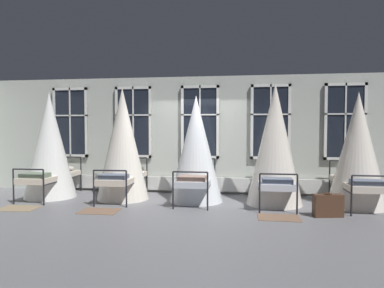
{
  "coord_description": "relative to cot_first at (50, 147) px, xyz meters",
  "views": [
    {
      "loc": [
        1.13,
        -7.94,
        1.73
      ],
      "look_at": [
        -0.06,
        0.23,
        1.36
      ],
      "focal_mm": 32.92,
      "sensor_mm": 36.0,
      "label": 1
    }
  ],
  "objects": [
    {
      "name": "cot_fifth",
      "position": [
        7.27,
        -0.03,
        -0.05
      ],
      "size": [
        1.26,
        1.86,
        2.53
      ],
      "rotation": [
        0.0,
        0.0,
        1.57
      ],
      "color": "black",
      "rests_on": "ground"
    },
    {
      "name": "ground",
      "position": [
        3.65,
        -0.22,
        -1.27
      ],
      "size": [
        21.81,
        21.81,
        0.0
      ],
      "primitive_type": "plane",
      "color": "slate"
    },
    {
      "name": "suitcase_dark",
      "position": [
        6.43,
        -1.06,
        -1.04
      ],
      "size": [
        0.59,
        0.3,
        0.47
      ],
      "rotation": [
        0.0,
        0.0,
        0.18
      ],
      "color": "#472D1E",
      "rests_on": "ground"
    },
    {
      "name": "cot_fourth",
      "position": [
        5.49,
        -0.03,
        0.06
      ],
      "size": [
        1.26,
        1.86,
        2.75
      ],
      "rotation": [
        0.0,
        0.0,
        1.57
      ],
      "color": "black",
      "rests_on": "ground"
    },
    {
      "name": "back_wall_with_windows",
      "position": [
        3.65,
        1.16,
        0.28
      ],
      "size": [
        11.91,
        0.1,
        3.09
      ],
      "primitive_type": "cube",
      "color": "#B2B7AD",
      "rests_on": "ground"
    },
    {
      "name": "cot_second",
      "position": [
        1.88,
        0.05,
        0.05
      ],
      "size": [
        1.26,
        1.87,
        2.71
      ],
      "rotation": [
        0.0,
        0.0,
        1.6
      ],
      "color": "black",
      "rests_on": "ground"
    },
    {
      "name": "cot_first",
      "position": [
        0.0,
        0.0,
        0.0
      ],
      "size": [
        1.26,
        1.86,
        2.62
      ],
      "rotation": [
        0.0,
        0.0,
        1.57
      ],
      "color": "black",
      "rests_on": "ground"
    },
    {
      "name": "rug_first",
      "position": [
        0.01,
        -1.29,
        -1.26
      ],
      "size": [
        0.82,
        0.59,
        0.01
      ],
      "primitive_type": "cube",
      "rotation": [
        0.0,
        0.0,
        0.04
      ],
      "color": "#8E7A5B",
      "rests_on": "ground"
    },
    {
      "name": "rug_second",
      "position": [
        1.83,
        -1.29,
        -1.26
      ],
      "size": [
        0.81,
        0.58,
        0.01
      ],
      "primitive_type": "cube",
      "rotation": [
        0.0,
        0.0,
        0.03
      ],
      "color": "brown",
      "rests_on": "ground"
    },
    {
      "name": "cot_third",
      "position": [
        3.68,
        0.04,
        -0.06
      ],
      "size": [
        1.26,
        1.86,
        2.49
      ],
      "rotation": [
        0.0,
        0.0,
        1.57
      ],
      "color": "black",
      "rests_on": "ground"
    },
    {
      "name": "rug_fourth",
      "position": [
        5.47,
        -1.29,
        -1.26
      ],
      "size": [
        0.8,
        0.56,
        0.01
      ],
      "primitive_type": "cube",
      "rotation": [
        0.0,
        0.0,
        0.0
      ],
      "color": "brown",
      "rests_on": "ground"
    },
    {
      "name": "window_bank",
      "position": [
        3.65,
        1.04,
        -0.16
      ],
      "size": [
        8.29,
        0.1,
        2.78
      ],
      "color": "black",
      "rests_on": "ground"
    }
  ]
}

